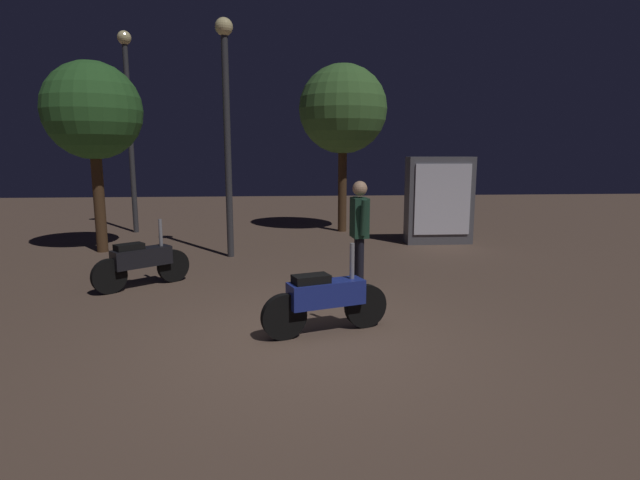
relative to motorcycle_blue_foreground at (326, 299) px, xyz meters
The scene contains 9 objects.
ground_plane 0.57m from the motorcycle_blue_foreground, 127.19° to the right, with size 40.00×40.00×0.00m, color brown.
motorcycle_blue_foreground is the anchor object (origin of this frame).
motorcycle_black_parked_left 3.70m from the motorcycle_blue_foreground, 140.01° to the left, with size 1.35×1.12×1.11m.
person_rider_beside 2.24m from the motorcycle_blue_foreground, 70.45° to the left, with size 0.28×0.67×1.76m.
streetlamp_near 5.73m from the motorcycle_blue_foreground, 108.66° to the left, with size 0.36×0.36×4.85m.
streetlamp_far 9.99m from the motorcycle_blue_foreground, 118.66° to the left, with size 0.36×0.36×5.34m.
tree_left_bg 8.71m from the motorcycle_blue_foreground, 81.79° to the left, with size 2.39×2.39×4.56m.
tree_center_bg 7.66m from the motorcycle_blue_foreground, 129.23° to the left, with size 2.08×2.08×4.13m.
kiosk_billboard 6.92m from the motorcycle_blue_foreground, 61.44° to the left, with size 1.60×0.54×2.10m.
Camera 1 is at (-0.31, -5.73, 2.23)m, focal length 28.63 mm.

